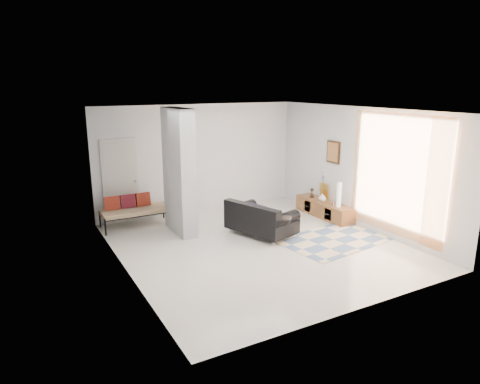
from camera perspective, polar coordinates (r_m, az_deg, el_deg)
floor at (r=9.08m, az=2.39°, el=-7.07°), size 6.00×6.00×0.00m
ceiling at (r=8.48m, az=2.59°, el=10.84°), size 6.00×6.00×0.00m
wall_back at (r=11.30m, az=-5.45°, el=4.50°), size 6.00×0.00×6.00m
wall_front at (r=6.39m, az=16.60°, el=-3.67°), size 6.00×0.00×6.00m
wall_left at (r=7.65m, az=-15.41°, el=-0.66°), size 0.00×6.00×6.00m
wall_right at (r=10.35m, az=15.64°, el=3.13°), size 0.00×6.00×6.00m
partition_column at (r=9.61m, az=-8.13°, el=2.70°), size 0.35×1.20×2.80m
hallway_door at (r=10.69m, az=-15.69°, el=1.39°), size 0.85×0.06×2.04m
curtain at (r=9.51m, az=20.13°, el=2.14°), size 0.00×2.55×2.55m
wall_art at (r=10.93m, az=12.33°, el=5.24°), size 0.04×0.45×0.55m
media_console at (r=11.12m, az=11.15°, el=-2.20°), size 0.45×1.82×0.80m
loveseat at (r=9.57m, az=2.64°, el=-3.69°), size 1.32×1.72×0.76m
daybed at (r=10.42m, az=-13.94°, el=-2.21°), size 1.60×0.69×0.77m
area_rug at (r=9.57m, az=12.38°, el=-6.24°), size 2.47×1.81×0.01m
cylinder_lamp at (r=10.58m, az=13.06°, el=-0.34°), size 0.11×0.11×0.60m
bronze_figurine at (r=11.34m, az=9.57°, el=-0.12°), size 0.13×0.13×0.25m
vase at (r=11.04m, az=10.90°, el=-0.70°), size 0.21×0.21×0.21m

